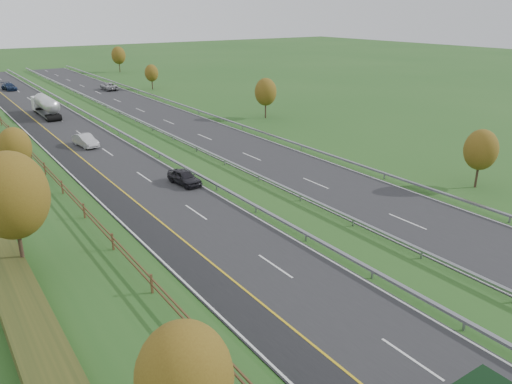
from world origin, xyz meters
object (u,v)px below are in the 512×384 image
at_px(car_silver_mid, 85,140).
at_px(car_oncoming, 109,86).
at_px(car_small_far, 9,87).
at_px(road_tanker, 46,105).
at_px(car_dark_near, 184,177).

relative_size(car_silver_mid, car_oncoming, 0.84).
bearing_deg(car_small_far, road_tanker, -97.41).
bearing_deg(car_dark_near, road_tanker, 87.75).
bearing_deg(car_silver_mid, road_tanker, 81.25).
xyz_separation_m(road_tanker, car_silver_mid, (-0.38, -23.58, -1.02)).
distance_m(road_tanker, car_small_far, 34.54).
bearing_deg(car_silver_mid, car_dark_near, -86.99).
height_order(car_silver_mid, car_small_far, car_silver_mid).
bearing_deg(car_oncoming, car_dark_near, 78.59).
height_order(road_tanker, car_small_far, road_tanker).
relative_size(road_tanker, car_oncoming, 1.93).
distance_m(car_silver_mid, car_small_far, 58.10).
bearing_deg(car_dark_near, car_silver_mid, 93.93).
relative_size(car_dark_near, car_small_far, 0.83).
height_order(car_dark_near, car_silver_mid, car_silver_mid).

